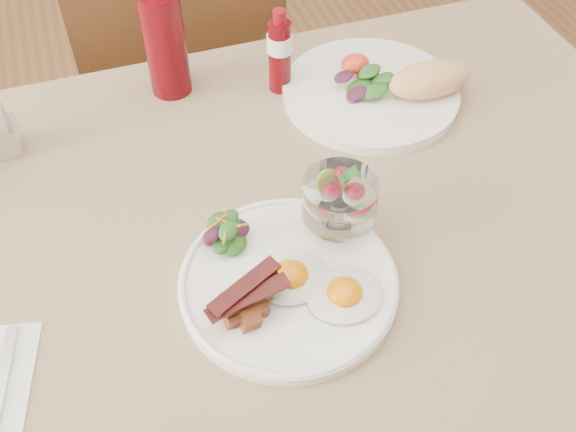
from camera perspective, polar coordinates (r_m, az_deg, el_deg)
The scene contains 10 objects.
table at distance 0.96m, azimuth -1.71°, elevation -4.42°, with size 1.33×0.88×0.75m.
chair_far at distance 1.53m, azimuth -9.36°, elevation 11.55°, with size 0.42×0.42×0.93m.
main_plate at distance 0.82m, azimuth 0.03°, elevation -5.99°, with size 0.28×0.28×0.02m, color white.
fried_eggs at distance 0.80m, azimuth 2.63°, elevation -6.12°, with size 0.16×0.14×0.03m.
bacon_potato_pile at distance 0.77m, azimuth -3.64°, elevation -7.53°, with size 0.11×0.07×0.04m.
side_salad at distance 0.84m, azimuth -5.46°, elevation -1.59°, with size 0.07×0.06×0.04m.
fruit_cup at distance 0.83m, azimuth 4.60°, elevation 1.48°, with size 0.10×0.10×0.10m.
second_plate at distance 1.10m, azimuth 8.58°, elevation 11.21°, with size 0.30×0.30×0.07m.
ketchup_bottle at distance 1.08m, azimuth -10.90°, elevation 14.99°, with size 0.09×0.09×0.20m.
hot_sauce_bottle at distance 1.08m, azimuth -0.74°, elevation 14.35°, with size 0.05×0.05×0.15m.
Camera 1 is at (-0.16, -0.56, 1.43)m, focal length 40.00 mm.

